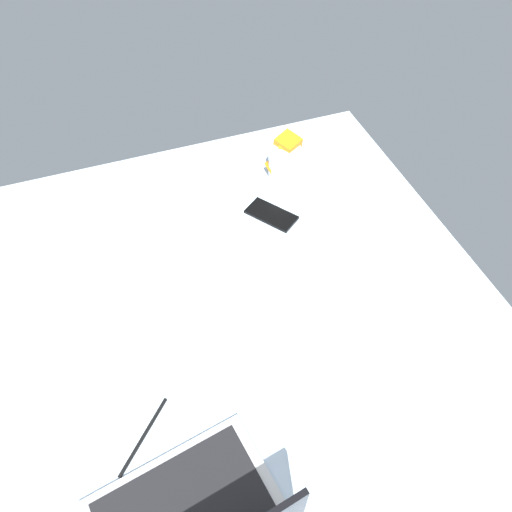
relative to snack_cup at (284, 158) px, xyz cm
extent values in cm
cube|color=silver|center=(56.32, 46.82, -15.29)|extent=(180.00, 140.00, 18.00)
cube|color=black|center=(50.97, 78.90, -4.09)|extent=(31.51, 21.78, 0.40)
cylinder|color=silver|center=(0.06, 0.12, -0.79)|extent=(9.00, 9.00, 11.00)
cube|color=orange|center=(2.04, -0.86, -2.78)|extent=(5.96, 4.57, 4.48)
cube|color=orange|center=(0.32, -0.03, -0.17)|extent=(7.00, 6.76, 6.33)
cube|color=yellow|center=(-0.64, -0.25, 2.44)|extent=(8.18, 8.03, 6.52)
cube|color=orange|center=(-1.05, -0.18, 5.06)|extent=(8.11, 8.49, 4.64)
cube|color=black|center=(9.43, 14.76, -5.89)|extent=(13.74, 15.32, 0.80)
cube|color=black|center=(55.17, 63.52, -5.99)|extent=(12.22, 12.66, 0.60)
camera|label=1|loc=(45.98, 103.85, 91.93)|focal=34.59mm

